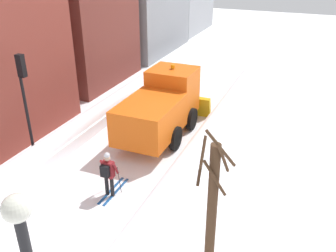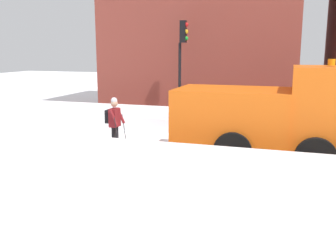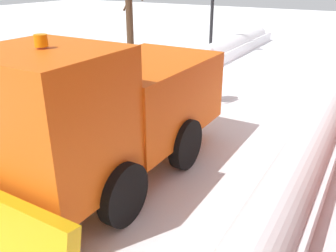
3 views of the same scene
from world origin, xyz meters
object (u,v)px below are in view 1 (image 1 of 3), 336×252
skier (108,172)px  bare_tree_near (212,204)px  plow_truck (162,106)px  traffic_light_pole (24,88)px

skier → bare_tree_near: size_ratio=0.40×
skier → bare_tree_near: 4.73m
plow_truck → bare_tree_near: bare_tree_near is taller
plow_truck → traffic_light_pole: (-4.15, -4.11, 1.71)m
bare_tree_near → plow_truck: bearing=122.9°
plow_truck → traffic_light_pole: bearing=-135.2°
skier → bare_tree_near: bearing=-21.3°
plow_truck → bare_tree_near: bearing=-57.1°
plow_truck → skier: size_ratio=3.31×
plow_truck → bare_tree_near: (4.47, -6.90, 0.62)m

